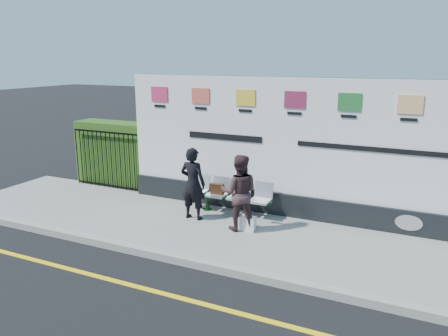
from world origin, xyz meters
The scene contains 12 objects.
ground centered at (0.00, 0.00, 0.00)m, with size 80.00×80.00×0.00m, color black.
pavement centered at (0.00, 2.50, 0.06)m, with size 14.00×3.00×0.12m, color gray.
kerb centered at (0.00, 1.00, 0.07)m, with size 14.00×0.18×0.14m, color gray.
yellow_line centered at (0.00, 0.00, 0.00)m, with size 14.00×0.10×0.01m, color yellow.
billboard centered at (0.50, 3.85, 1.42)m, with size 8.00×0.30×3.00m.
hedge centered at (-4.58, 4.30, 0.97)m, with size 2.35×0.70×1.70m, color #2D5218.
railing centered at (-4.58, 3.85, 0.89)m, with size 2.05×0.06×1.54m, color black, non-canonical shape.
bench centered at (-0.84, 3.38, 0.33)m, with size 1.97×0.52×0.42m, color silver, non-canonical shape.
woman_left centered at (-1.38, 2.76, 0.91)m, with size 0.57×0.38×1.57m, color black.
woman_right centered at (-0.24, 2.62, 0.90)m, with size 0.75×0.59×1.55m, color #3C2728.
handbag_brown centered at (-1.10, 3.38, 0.66)m, with size 0.30×0.13×0.23m, color black.
carrier_bag_white centered at (-0.04, 2.61, 0.27)m, with size 0.30×0.18×0.30m, color silver.
Camera 1 is at (2.99, -5.05, 3.53)m, focal length 35.00 mm.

